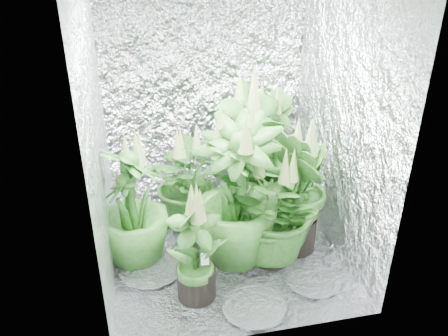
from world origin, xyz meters
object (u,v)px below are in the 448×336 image
plant_f (195,247)px  circulation_fan (284,195)px  plant_b (252,155)px  plant_a (190,181)px  plant_h (236,195)px  plant_e (273,211)px  plant_c (267,151)px  plant_g (299,191)px  plant_d (133,208)px

plant_f → circulation_fan: 1.29m
plant_b → plant_f: plant_b is taller
plant_a → plant_h: (0.24, -0.50, 0.13)m
plant_e → plant_h: bearing=165.5°
plant_c → plant_b: bearing=-134.6°
plant_g → plant_c: bearing=91.9°
plant_h → plant_b: bearing=64.4°
plant_f → circulation_fan: bearing=45.1°
circulation_fan → plant_a: bearing=165.9°
plant_d → plant_a: bearing=40.3°
circulation_fan → plant_h: bearing=-154.3°
plant_g → circulation_fan: (0.10, 0.54, -0.34)m
plant_b → plant_e: size_ratio=1.38×
plant_f → plant_g: 0.88m
plant_f → plant_h: 0.48m
plant_b → plant_g: 0.54m
plant_c → circulation_fan: plant_c is taller
plant_d → plant_g: size_ratio=0.92×
plant_e → plant_f: bearing=-156.6°
plant_b → circulation_fan: bearing=8.2°
circulation_fan → plant_e: bearing=-136.3°
plant_a → plant_h: 0.57m
plant_d → circulation_fan: bearing=20.2°
plant_c → plant_h: 0.86m
plant_d → plant_g: 1.16m
plant_f → plant_d: bearing=129.1°
plant_c → circulation_fan: size_ratio=3.24×
plant_b → plant_d: size_ratio=1.27×
plant_a → plant_g: bearing=-32.3°
plant_b → plant_f: bearing=-124.4°
plant_a → plant_b: 0.53m
plant_h → plant_g: bearing=6.0°
plant_b → plant_e: bearing=-90.9°
plant_g → plant_e: bearing=-152.9°
plant_e → plant_g: bearing=27.1°
plant_f → plant_h: bearing=43.9°
plant_e → plant_h: size_ratio=0.77×
plant_h → plant_f: bearing=-136.1°
plant_a → circulation_fan: 0.85m
plant_f → plant_b: bearing=55.6°
plant_a → plant_g: 0.85m
plant_c → plant_d: size_ratio=1.11×
plant_f → plant_h: size_ratio=0.73×
plant_a → plant_d: bearing=-139.7°
plant_e → plant_f: plant_e is taller
plant_g → plant_a: bearing=147.7°
plant_d → circulation_fan: plant_d is taller
plant_a → plant_h: size_ratio=0.74×
plant_e → plant_g: size_ratio=0.84×
plant_g → circulation_fan: 0.64m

